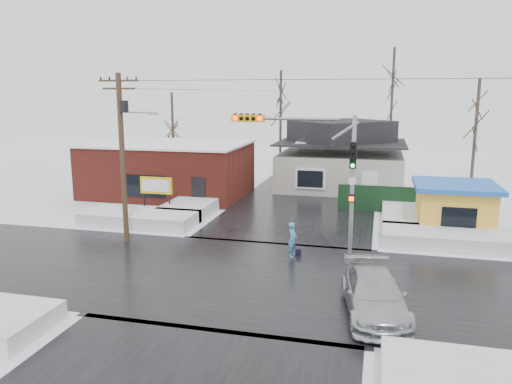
% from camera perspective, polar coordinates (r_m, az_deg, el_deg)
% --- Properties ---
extents(ground, '(120.00, 120.00, 0.00)m').
position_cam_1_polar(ground, '(22.28, -0.37, -9.75)').
color(ground, white).
rests_on(ground, ground).
extents(road_ns, '(10.00, 120.00, 0.02)m').
position_cam_1_polar(road_ns, '(22.28, -0.37, -9.73)').
color(road_ns, black).
rests_on(road_ns, ground).
extents(road_ew, '(120.00, 10.00, 0.02)m').
position_cam_1_polar(road_ew, '(22.28, -0.37, -9.73)').
color(road_ew, black).
rests_on(road_ew, ground).
extents(snowbank_nw, '(7.00, 3.00, 0.80)m').
position_cam_1_polar(snowbank_nw, '(31.55, -13.15, -2.93)').
color(snowbank_nw, white).
rests_on(snowbank_nw, ground).
extents(snowbank_ne, '(7.00, 3.00, 0.80)m').
position_cam_1_polar(snowbank_ne, '(28.44, 21.30, -4.99)').
color(snowbank_ne, white).
rests_on(snowbank_ne, ground).
extents(snowbank_nside_w, '(3.00, 8.00, 0.80)m').
position_cam_1_polar(snowbank_nside_w, '(35.20, -6.55, -1.23)').
color(snowbank_nside_w, white).
rests_on(snowbank_nside_w, ground).
extents(snowbank_nside_e, '(3.00, 8.00, 0.80)m').
position_cam_1_polar(snowbank_nside_e, '(33.07, 16.83, -2.47)').
color(snowbank_nside_e, white).
rests_on(snowbank_nside_e, ground).
extents(traffic_signal, '(6.05, 0.68, 7.00)m').
position_cam_1_polar(traffic_signal, '(23.52, 7.19, 2.74)').
color(traffic_signal, gray).
rests_on(traffic_signal, ground).
extents(utility_pole, '(3.15, 0.44, 9.00)m').
position_cam_1_polar(utility_pole, '(27.18, -14.94, 4.82)').
color(utility_pole, '#382619').
rests_on(utility_pole, ground).
extents(brick_building, '(12.20, 8.20, 4.12)m').
position_cam_1_polar(brick_building, '(40.03, -9.97, 2.64)').
color(brick_building, maroon).
rests_on(brick_building, ground).
extents(marquee_sign, '(2.20, 0.21, 2.55)m').
position_cam_1_polar(marquee_sign, '(33.41, -11.33, 0.60)').
color(marquee_sign, black).
rests_on(marquee_sign, ground).
extents(house, '(10.40, 8.40, 5.76)m').
position_cam_1_polar(house, '(42.59, 9.68, 3.90)').
color(house, '#B2ACA1').
rests_on(house, ground).
extents(kiosk, '(4.60, 4.60, 2.88)m').
position_cam_1_polar(kiosk, '(31.13, 21.69, -1.63)').
color(kiosk, yellow).
rests_on(kiosk, ground).
extents(fence, '(8.00, 0.12, 1.80)m').
position_cam_1_polar(fence, '(34.89, 15.91, -0.87)').
color(fence, black).
rests_on(fence, ground).
extents(tree_far_left, '(3.00, 3.00, 10.00)m').
position_cam_1_polar(tree_far_left, '(47.04, 2.85, 11.25)').
color(tree_far_left, '#332821').
rests_on(tree_far_left, ground).
extents(tree_far_mid, '(3.00, 3.00, 12.00)m').
position_cam_1_polar(tree_far_mid, '(48.16, 15.41, 12.77)').
color(tree_far_mid, '#332821').
rests_on(tree_far_mid, ground).
extents(tree_far_right, '(3.00, 3.00, 9.00)m').
position_cam_1_polar(tree_far_right, '(40.71, 24.02, 9.17)').
color(tree_far_right, '#332821').
rests_on(tree_far_right, ground).
extents(tree_far_west, '(3.00, 3.00, 8.00)m').
position_cam_1_polar(tree_far_west, '(48.15, -9.56, 9.22)').
color(tree_far_west, '#332821').
rests_on(tree_far_west, ground).
extents(pedestrian, '(0.47, 0.67, 1.74)m').
position_cam_1_polar(pedestrian, '(24.74, 4.20, -5.49)').
color(pedestrian, '#458CC2').
rests_on(pedestrian, ground).
extents(car, '(2.92, 5.45, 1.50)m').
position_cam_1_polar(car, '(19.08, 13.39, -11.38)').
color(car, '#B7BABE').
rests_on(car, ground).
extents(shopping_bag, '(0.29, 0.15, 0.35)m').
position_cam_1_polar(shopping_bag, '(25.05, 4.84, -6.95)').
color(shopping_bag, black).
rests_on(shopping_bag, ground).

